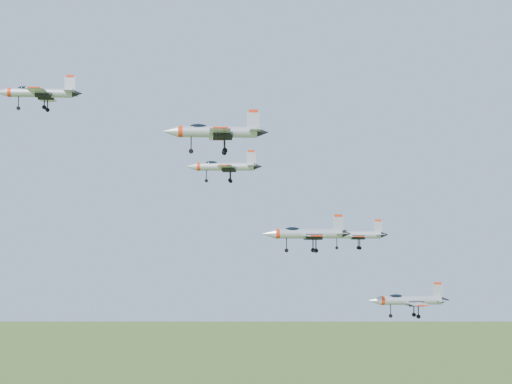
{
  "coord_description": "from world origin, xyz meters",
  "views": [
    {
      "loc": [
        -4.96,
        -101.53,
        125.9
      ],
      "look_at": [
        3.73,
        -4.04,
        131.38
      ],
      "focal_mm": 50.0,
      "sensor_mm": 36.0,
      "label": 1
    }
  ],
  "objects": [
    {
      "name": "jet_lead",
      "position": [
        -28.72,
        9.12,
        147.23
      ],
      "size": [
        13.2,
        10.83,
        3.54
      ],
      "rotation": [
        0.0,
        0.0,
        -0.0
      ],
      "color": "#A6AAB3"
    },
    {
      "name": "jet_left_high",
      "position": [
        -0.72,
        -1.61,
        135.11
      ],
      "size": [
        10.88,
        9.05,
        2.91
      ],
      "rotation": [
        0.0,
        0.0,
        -0.11
      ],
      "color": "#A6AAB3"
    },
    {
      "name": "jet_right_high",
      "position": [
        -2.32,
        -13.93,
        138.29
      ],
      "size": [
        13.23,
        10.87,
        3.55
      ],
      "rotation": [
        0.0,
        0.0,
        -0.01
      ],
      "color": "#A6AAB3"
    },
    {
      "name": "jet_left_low",
      "position": [
        18.84,
        3.41,
        125.48
      ],
      "size": [
        10.69,
        8.89,
        2.86
      ],
      "rotation": [
        0.0,
        0.0,
        -0.11
      ],
      "color": "#A6AAB3"
    },
    {
      "name": "jet_right_low",
      "position": [
        8.94,
        -14.77,
        125.69
      ],
      "size": [
        11.15,
        9.15,
        2.99
      ],
      "rotation": [
        0.0,
        0.0,
        0.01
      ],
      "color": "#A6AAB3"
    },
    {
      "name": "jet_trail",
      "position": [
        24.3,
        -6.38,
        116.63
      ],
      "size": [
        11.31,
        9.29,
        3.03
      ],
      "rotation": [
        0.0,
        0.0,
        -0.02
      ],
      "color": "#A6AAB3"
    }
  ]
}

